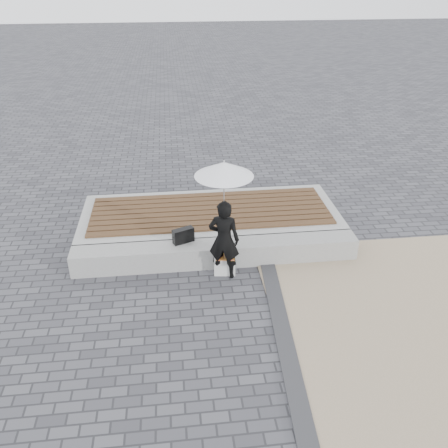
{
  "coord_description": "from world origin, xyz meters",
  "views": [
    {
      "loc": [
        -0.67,
        -5.36,
        4.69
      ],
      "look_at": [
        0.09,
        1.2,
        1.0
      ],
      "focal_mm": 37.77,
      "sensor_mm": 36.0,
      "label": 1
    }
  ],
  "objects_px": {
    "seating_ledge": "(217,253)",
    "canvas_tote": "(225,265)",
    "woman": "(224,240)",
    "handbag": "(183,236)",
    "parasol": "(224,169)"
  },
  "relations": [
    {
      "from": "parasol",
      "to": "handbag",
      "type": "xyz_separation_m",
      "value": [
        -0.65,
        0.51,
        -1.42
      ]
    },
    {
      "from": "seating_ledge",
      "to": "canvas_tote",
      "type": "relative_size",
      "value": 13.32
    },
    {
      "from": "seating_ledge",
      "to": "canvas_tote",
      "type": "height_order",
      "value": "seating_ledge"
    },
    {
      "from": "woman",
      "to": "canvas_tote",
      "type": "distance_m",
      "value": 0.52
    },
    {
      "from": "seating_ledge",
      "to": "canvas_tote",
      "type": "xyz_separation_m",
      "value": [
        0.1,
        -0.37,
        -0.01
      ]
    },
    {
      "from": "seating_ledge",
      "to": "handbag",
      "type": "height_order",
      "value": "handbag"
    },
    {
      "from": "woman",
      "to": "parasol",
      "type": "xyz_separation_m",
      "value": [
        -0.0,
        -0.0,
        1.25
      ]
    },
    {
      "from": "seating_ledge",
      "to": "woman",
      "type": "bearing_deg",
      "value": -77.9
    },
    {
      "from": "woman",
      "to": "handbag",
      "type": "relative_size",
      "value": 3.79
    },
    {
      "from": "seating_ledge",
      "to": "parasol",
      "type": "distance_m",
      "value": 1.8
    },
    {
      "from": "handbag",
      "to": "canvas_tote",
      "type": "relative_size",
      "value": 0.99
    },
    {
      "from": "parasol",
      "to": "woman",
      "type": "bearing_deg",
      "value": 82.87
    },
    {
      "from": "canvas_tote",
      "to": "woman",
      "type": "bearing_deg",
      "value": -110.41
    },
    {
      "from": "parasol",
      "to": "canvas_tote",
      "type": "height_order",
      "value": "parasol"
    },
    {
      "from": "seating_ledge",
      "to": "handbag",
      "type": "distance_m",
      "value": 0.67
    }
  ]
}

